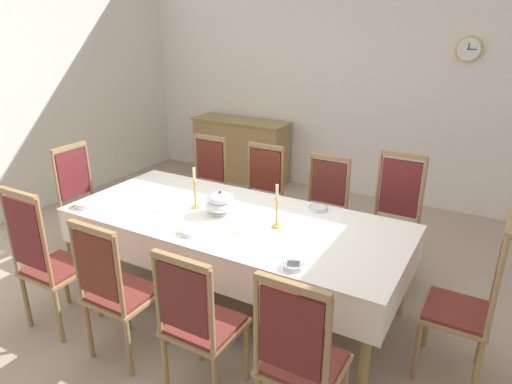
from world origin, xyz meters
TOP-DOWN VIEW (x-y plane):
  - ground at (0.00, 0.00)m, footprint 6.47×5.94m
  - back_wall at (0.00, 3.01)m, footprint 6.47×0.08m
  - dining_table at (0.00, -0.01)m, footprint 2.74×1.18m
  - tablecloth at (0.00, -0.01)m, footprint 2.76×1.20m
  - chair_south_a at (-1.02, -1.01)m, footprint 0.44×0.42m
  - chair_north_a at (-1.02, 0.98)m, footprint 0.44×0.42m
  - chair_south_b at (-0.32, -1.01)m, footprint 0.44×0.42m
  - chair_north_b at (-0.32, 0.98)m, footprint 0.44×0.42m
  - chair_south_c at (0.37, -1.01)m, footprint 0.44×0.42m
  - chair_north_c at (0.37, 0.98)m, footprint 0.44×0.42m
  - chair_south_d at (1.04, -1.01)m, footprint 0.44×0.42m
  - chair_north_d at (1.04, 0.99)m, footprint 0.44×0.42m
  - chair_head_west at (-1.78, -0.01)m, footprint 0.42×0.44m
  - chair_head_east at (1.78, -0.01)m, footprint 0.42×0.44m
  - soup_tureen at (-0.13, -0.01)m, footprint 0.24×0.24m
  - candlestick_west at (-0.38, -0.01)m, footprint 0.07×0.07m
  - candlestick_east at (0.38, -0.01)m, footprint 0.07×0.07m
  - bowl_near_left at (-1.20, -0.46)m, footprint 0.17×0.17m
  - bowl_near_right at (-0.11, -0.44)m, footprint 0.14×0.14m
  - bowl_far_left at (0.76, -0.50)m, footprint 0.14×0.14m
  - bowl_far_right at (0.53, 0.46)m, footprint 0.16×0.16m
  - spoon_primary at (-1.33, -0.43)m, footprint 0.06×0.17m
  - spoon_secondary at (-0.21, -0.41)m, footprint 0.03×0.18m
  - sideboard at (-1.60, 2.69)m, footprint 1.44×0.48m
  - mounted_clock at (1.24, 2.94)m, footprint 0.27×0.06m

SIDE VIEW (x-z plane):
  - ground at x=0.00m, z-range -0.04..0.00m
  - sideboard at x=-1.60m, z-range 0.00..0.91m
  - chair_south_c at x=0.37m, z-range 0.02..1.08m
  - chair_north_c at x=0.37m, z-range 0.02..1.08m
  - chair_north_b at x=-0.32m, z-range 0.02..1.10m
  - chair_north_a at x=-1.02m, z-range 0.02..1.10m
  - chair_south_b at x=-0.32m, z-range 0.02..1.10m
  - chair_south_d at x=1.04m, z-range 0.01..1.12m
  - chair_head_west at x=-1.78m, z-range 0.01..1.13m
  - chair_south_a at x=-1.02m, z-range 0.00..1.18m
  - chair_head_east at x=1.78m, z-range 0.00..1.18m
  - chair_north_d at x=1.04m, z-range 0.00..1.18m
  - dining_table at x=0.00m, z-range 0.32..1.10m
  - tablecloth at x=0.00m, z-range 0.57..0.87m
  - spoon_primary at x=-1.33m, z-range 0.78..0.79m
  - spoon_secondary at x=-0.21m, z-range 0.78..0.79m
  - bowl_far_right at x=0.53m, z-range 0.78..0.81m
  - bowl_near_right at x=-0.11m, z-range 0.78..0.81m
  - bowl_far_left at x=0.76m, z-range 0.78..0.82m
  - bowl_near_left at x=-1.20m, z-range 0.78..0.83m
  - soup_tureen at x=-0.13m, z-range 0.78..0.98m
  - candlestick_east at x=0.38m, z-range 0.75..1.09m
  - candlestick_west at x=-0.38m, z-range 0.75..1.10m
  - back_wall at x=0.00m, z-range 0.00..3.47m
  - mounted_clock at x=1.24m, z-range 1.82..2.09m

